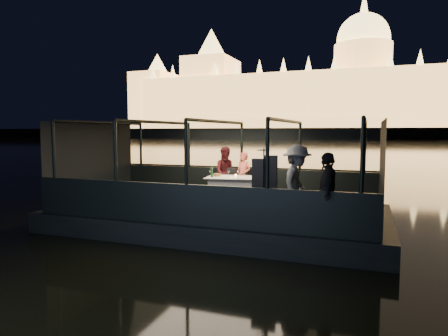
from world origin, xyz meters
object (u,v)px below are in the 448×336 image
(wine_bottle, at_px, (212,172))
(dining_table_central, at_px, (233,190))
(passenger_dark, at_px, (327,192))
(chair_port_left, at_px, (227,184))
(person_man_maroon, at_px, (226,174))
(coat_stand, at_px, (264,183))
(person_woman_coral, at_px, (243,175))
(passenger_stripe, at_px, (297,185))
(chair_port_right, at_px, (240,185))

(wine_bottle, bearing_deg, dining_table_central, 27.68)
(passenger_dark, bearing_deg, chair_port_left, -138.32)
(passenger_dark, bearing_deg, person_man_maroon, -139.23)
(person_man_maroon, xyz_separation_m, passenger_dark, (3.33, -3.39, 0.10))
(coat_stand, bearing_deg, person_man_maroon, 123.31)
(chair_port_left, height_order, coat_stand, coat_stand)
(dining_table_central, height_order, person_woman_coral, person_woman_coral)
(person_man_maroon, xyz_separation_m, passenger_stripe, (2.58, -2.55, 0.10))
(person_woman_coral, distance_m, passenger_dark, 4.32)
(passenger_dark, bearing_deg, passenger_stripe, -141.84)
(coat_stand, bearing_deg, dining_table_central, 124.50)
(person_woman_coral, distance_m, wine_bottle, 1.20)
(chair_port_right, height_order, coat_stand, coat_stand)
(chair_port_left, xyz_separation_m, coat_stand, (1.84, -2.74, 0.45))
(person_man_maroon, bearing_deg, chair_port_right, -48.70)
(chair_port_right, distance_m, passenger_stripe, 3.11)
(dining_table_central, height_order, person_man_maroon, person_man_maroon)
(coat_stand, relative_size, passenger_stripe, 0.96)
(chair_port_left, distance_m, person_woman_coral, 0.59)
(person_woman_coral, relative_size, passenger_dark, 0.87)
(chair_port_right, relative_size, wine_bottle, 2.85)
(person_woman_coral, xyz_separation_m, person_man_maroon, (-0.56, 0.08, 0.00))
(person_woman_coral, bearing_deg, wine_bottle, -100.18)
(chair_port_right, bearing_deg, chair_port_left, -179.56)
(dining_table_central, distance_m, wine_bottle, 0.79)
(person_man_maroon, bearing_deg, person_woman_coral, -28.93)
(person_woman_coral, bearing_deg, coat_stand, -43.71)
(person_man_maroon, relative_size, passenger_stripe, 0.89)
(chair_port_left, bearing_deg, wine_bottle, -111.63)
(chair_port_right, bearing_deg, coat_stand, -49.23)
(passenger_dark, xyz_separation_m, wine_bottle, (-3.38, 2.30, 0.06))
(coat_stand, height_order, wine_bottle, coat_stand)
(passenger_dark, relative_size, wine_bottle, 5.30)
(passenger_dark, distance_m, wine_bottle, 4.09)
(person_woman_coral, relative_size, wine_bottle, 4.62)
(chair_port_right, height_order, passenger_dark, passenger_dark)
(chair_port_left, relative_size, person_woman_coral, 0.65)
(person_man_maroon, bearing_deg, chair_port_left, -89.46)
(wine_bottle, bearing_deg, chair_port_left, 82.84)
(chair_port_left, bearing_deg, chair_port_right, -26.93)
(coat_stand, bearing_deg, chair_port_right, 117.88)
(person_woman_coral, height_order, passenger_dark, passenger_dark)
(person_man_maroon, relative_size, passenger_dark, 0.96)
(chair_port_left, relative_size, chair_port_right, 1.06)
(chair_port_right, relative_size, passenger_stripe, 0.50)
(coat_stand, distance_m, wine_bottle, 2.67)
(dining_table_central, height_order, chair_port_left, chair_port_left)
(person_man_maroon, bearing_deg, coat_stand, -77.66)
(dining_table_central, relative_size, chair_port_left, 1.55)
(dining_table_central, distance_m, passenger_dark, 3.87)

